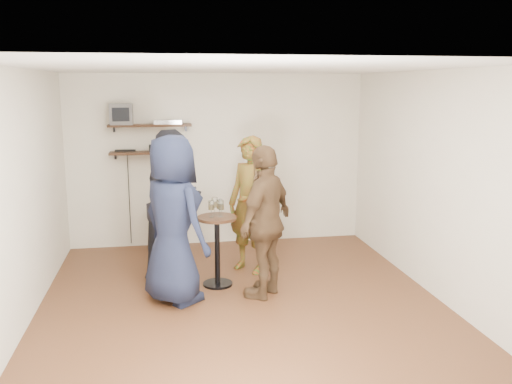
# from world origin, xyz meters

# --- Properties ---
(room) EXTENTS (4.58, 5.08, 2.68)m
(room) POSITION_xyz_m (0.00, 0.00, 1.30)
(room) COLOR #462A16
(room) RESTS_ON ground
(shelf_upper) EXTENTS (1.20, 0.25, 0.04)m
(shelf_upper) POSITION_xyz_m (-1.00, 2.38, 1.85)
(shelf_upper) COLOR black
(shelf_upper) RESTS_ON room
(shelf_lower) EXTENTS (1.20, 0.25, 0.04)m
(shelf_lower) POSITION_xyz_m (-1.00, 2.38, 1.45)
(shelf_lower) COLOR black
(shelf_lower) RESTS_ON room
(crt_monitor) EXTENTS (0.32, 0.30, 0.30)m
(crt_monitor) POSITION_xyz_m (-1.40, 2.38, 2.02)
(crt_monitor) COLOR #59595B
(crt_monitor) RESTS_ON shelf_upper
(dvd_deck) EXTENTS (0.40, 0.24, 0.06)m
(dvd_deck) POSITION_xyz_m (-0.74, 2.38, 1.90)
(dvd_deck) COLOR silver
(dvd_deck) RESTS_ON shelf_upper
(radio) EXTENTS (0.22, 0.10, 0.10)m
(radio) POSITION_xyz_m (-0.92, 2.38, 1.52)
(radio) COLOR black
(radio) RESTS_ON shelf_lower
(power_strip) EXTENTS (0.30, 0.05, 0.03)m
(power_strip) POSITION_xyz_m (-1.37, 2.42, 1.48)
(power_strip) COLOR black
(power_strip) RESTS_ON shelf_lower
(side_table) EXTENTS (0.51, 0.51, 0.58)m
(side_table) POSITION_xyz_m (-0.84, 2.20, 0.48)
(side_table) COLOR black
(side_table) RESTS_ON room
(vase_lilies) EXTENTS (0.20, 0.20, 1.01)m
(vase_lilies) POSITION_xyz_m (-0.84, 2.20, 0.89)
(vase_lilies) COLOR silver
(vase_lilies) RESTS_ON side_table
(drinks_table) EXTENTS (0.48, 0.48, 0.87)m
(drinks_table) POSITION_xyz_m (-0.21, 0.63, 0.56)
(drinks_table) COLOR black
(drinks_table) RESTS_ON room
(wine_glass_fl) EXTENTS (0.07, 0.07, 0.20)m
(wine_glass_fl) POSITION_xyz_m (-0.28, 0.60, 1.01)
(wine_glass_fl) COLOR silver
(wine_glass_fl) RESTS_ON drinks_table
(wine_glass_fr) EXTENTS (0.07, 0.07, 0.20)m
(wine_glass_fr) POSITION_xyz_m (-0.16, 0.59, 1.01)
(wine_glass_fr) COLOR silver
(wine_glass_fr) RESTS_ON drinks_table
(wine_glass_bl) EXTENTS (0.07, 0.07, 0.22)m
(wine_glass_bl) POSITION_xyz_m (-0.23, 0.70, 1.02)
(wine_glass_bl) COLOR silver
(wine_glass_bl) RESTS_ON drinks_table
(wine_glass_br) EXTENTS (0.07, 0.07, 0.21)m
(wine_glass_br) POSITION_xyz_m (-0.18, 0.63, 1.01)
(wine_glass_br) COLOR silver
(wine_glass_br) RESTS_ON drinks_table
(person_plaid) EXTENTS (0.76, 0.77, 1.79)m
(person_plaid) POSITION_xyz_m (0.27, 1.10, 0.89)
(person_plaid) COLOR #9E2912
(person_plaid) RESTS_ON room
(person_dark) EXTENTS (1.15, 1.16, 1.89)m
(person_dark) POSITION_xyz_m (-0.70, 1.09, 0.94)
(person_dark) COLOR black
(person_dark) RESTS_ON room
(person_navy) EXTENTS (1.05, 1.11, 1.90)m
(person_navy) POSITION_xyz_m (-0.74, 0.22, 0.95)
(person_navy) COLOR #161C33
(person_navy) RESTS_ON room
(person_brown) EXTENTS (0.99, 1.08, 1.77)m
(person_brown) POSITION_xyz_m (0.31, 0.21, 0.89)
(person_brown) COLOR #4C3420
(person_brown) RESTS_ON room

